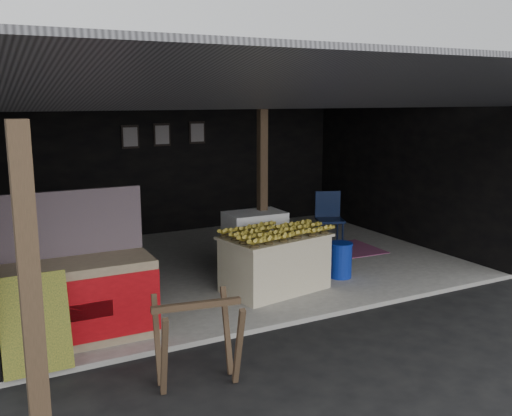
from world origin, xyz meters
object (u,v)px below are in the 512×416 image
plastic_chair (329,214)px  sawhorse (197,333)px  banana_table (275,263)px  water_barrel (340,261)px  white_crate (255,243)px  neighbor_stall (80,296)px

plastic_chair → sawhorse: bearing=-116.7°
banana_table → water_barrel: banana_table is taller
sawhorse → water_barrel: (2.97, 1.88, -0.21)m
banana_table → sawhorse: bearing=-145.0°
sawhorse → water_barrel: size_ratio=1.71×
water_barrel → white_crate: bearing=145.1°
white_crate → sawhorse: bearing=-126.3°
white_crate → neighbor_stall: neighbor_stall is taller
banana_table → plastic_chair: 2.59m
water_barrel → plastic_chair: bearing=60.5°
banana_table → sawhorse: sawhorse is taller
white_crate → neighbor_stall: (-2.71, -1.16, 0.01)m
water_barrel → sawhorse: bearing=-147.7°
banana_table → neighbor_stall: bearing=179.2°
banana_table → neighbor_stall: (-2.62, -0.41, 0.09)m
sawhorse → plastic_chair: plastic_chair is taller
plastic_chair → banana_table: bearing=-119.4°
white_crate → neighbor_stall: size_ratio=0.59×
white_crate → plastic_chair: 2.11m
white_crate → banana_table: bearing=-96.4°
sawhorse → neighbor_stall: bearing=127.5°
banana_table → water_barrel: 1.12m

